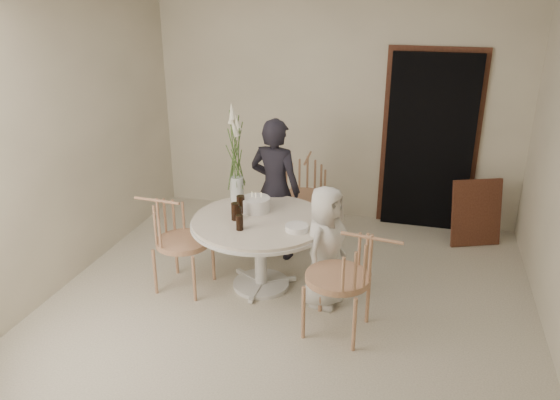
% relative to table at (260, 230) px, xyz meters
% --- Properties ---
extents(ground, '(4.50, 4.50, 0.00)m').
position_rel_table_xyz_m(ground, '(0.35, -0.25, -0.62)').
color(ground, beige).
rests_on(ground, ground).
extents(room_shell, '(4.50, 4.50, 4.50)m').
position_rel_table_xyz_m(room_shell, '(0.35, -0.25, 1.00)').
color(room_shell, silver).
rests_on(room_shell, ground).
extents(doorway, '(1.00, 0.10, 2.10)m').
position_rel_table_xyz_m(doorway, '(1.50, 1.94, 0.43)').
color(doorway, black).
rests_on(doorway, ground).
extents(door_trim, '(1.12, 0.03, 2.22)m').
position_rel_table_xyz_m(door_trim, '(1.50, 1.98, 0.49)').
color(door_trim, brown).
rests_on(door_trim, ground).
extents(table, '(1.33, 1.33, 0.73)m').
position_rel_table_xyz_m(table, '(0.00, 0.00, 0.00)').
color(table, silver).
rests_on(table, ground).
extents(picture_frame, '(0.60, 0.38, 0.77)m').
position_rel_table_xyz_m(picture_frame, '(2.09, 1.56, -0.23)').
color(picture_frame, brown).
rests_on(picture_frame, ground).
extents(chair_far, '(0.54, 0.58, 0.92)m').
position_rel_table_xyz_m(chair_far, '(0.14, 1.36, -0.02)').
color(chair_far, tan).
rests_on(chair_far, ground).
extents(chair_right, '(0.62, 0.58, 0.96)m').
position_rel_table_xyz_m(chair_right, '(0.98, -0.56, 0.00)').
color(chair_right, tan).
rests_on(chair_right, ground).
extents(chair_left, '(0.57, 0.53, 0.91)m').
position_rel_table_xyz_m(chair_left, '(-0.85, -0.20, -0.03)').
color(chair_left, tan).
rests_on(chair_left, ground).
extents(girl, '(0.62, 0.46, 1.55)m').
position_rel_table_xyz_m(girl, '(-0.05, 0.70, 0.16)').
color(girl, black).
rests_on(girl, ground).
extents(boy, '(0.52, 0.65, 1.16)m').
position_rel_table_xyz_m(boy, '(0.66, -0.13, -0.03)').
color(boy, silver).
rests_on(boy, ground).
extents(birthday_cake, '(0.28, 0.28, 0.19)m').
position_rel_table_xyz_m(birthday_cake, '(-0.10, 0.18, 0.18)').
color(birthday_cake, white).
rests_on(birthday_cake, table).
extents(cola_tumbler_a, '(0.09, 0.09, 0.17)m').
position_rel_table_xyz_m(cola_tumbler_a, '(-0.22, -0.08, 0.20)').
color(cola_tumbler_a, black).
rests_on(cola_tumbler_a, table).
extents(cola_tumbler_b, '(0.09, 0.09, 0.14)m').
position_rel_table_xyz_m(cola_tumbler_b, '(-0.11, -0.28, 0.19)').
color(cola_tumbler_b, black).
rests_on(cola_tumbler_b, table).
extents(cola_tumbler_c, '(0.10, 0.10, 0.17)m').
position_rel_table_xyz_m(cola_tumbler_c, '(-0.23, 0.10, 0.20)').
color(cola_tumbler_c, black).
rests_on(cola_tumbler_c, table).
extents(cola_tumbler_d, '(0.08, 0.08, 0.13)m').
position_rel_table_xyz_m(cola_tumbler_d, '(-0.19, -0.07, 0.18)').
color(cola_tumbler_d, black).
rests_on(cola_tumbler_d, table).
extents(plate_stack, '(0.23, 0.23, 0.05)m').
position_rel_table_xyz_m(plate_stack, '(0.40, -0.16, 0.14)').
color(plate_stack, white).
rests_on(plate_stack, table).
extents(flower_vase, '(0.14, 0.14, 1.02)m').
position_rel_table_xyz_m(flower_vase, '(-0.37, 0.39, 0.57)').
color(flower_vase, silver).
rests_on(flower_vase, table).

